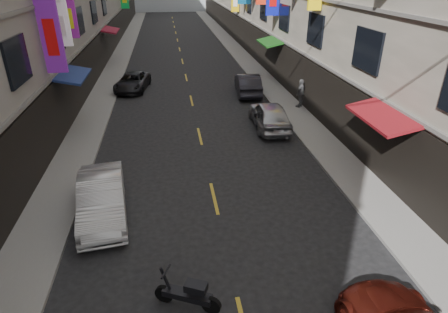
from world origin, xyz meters
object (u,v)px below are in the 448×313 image
object	(u,v)px
car_left_far	(132,82)
pedestrian_rfar	(301,93)
scooter_crossing	(188,294)
car_right_far	(248,84)
car_right_mid	(269,115)
car_left_mid	(102,198)
scooter_far_right	(257,120)

from	to	relation	value
car_left_far	pedestrian_rfar	xyz separation A→B (m)	(10.60, -5.69, 0.40)
scooter_crossing	car_right_far	world-z (taller)	car_right_far
car_right_mid	car_right_far	size ratio (longest dim) A/B	1.00
car_left_mid	car_right_far	bearing A→B (deg)	52.00
pedestrian_rfar	car_right_mid	bearing A→B (deg)	3.20
car_right_far	scooter_crossing	bearing A→B (deg)	78.74
car_right_mid	car_right_far	bearing A→B (deg)	-89.07
car_left_mid	car_right_far	size ratio (longest dim) A/B	1.00
car_right_far	car_left_mid	bearing A→B (deg)	64.42
car_right_far	pedestrian_rfar	distance (m)	4.37
car_left_mid	pedestrian_rfar	size ratio (longest dim) A/B	2.47
pedestrian_rfar	car_left_far	bearing A→B (deg)	-70.71
car_right_far	scooter_far_right	bearing A→B (deg)	88.17
car_left_mid	car_left_far	size ratio (longest dim) A/B	1.01
scooter_crossing	car_left_mid	xyz separation A→B (m)	(-2.70, 4.49, 0.27)
scooter_crossing	car_left_far	xyz separation A→B (m)	(-2.70, 20.11, 0.15)
car_left_far	car_right_far	distance (m)	8.29
scooter_far_right	car_right_mid	size ratio (longest dim) A/B	0.41
scooter_far_right	car_right_mid	bearing A→B (deg)	-174.88
scooter_crossing	car_right_far	distance (m)	18.69
car_left_mid	car_right_mid	xyz separation A→B (m)	(7.89, 7.15, 0.02)
scooter_crossing	scooter_far_right	xyz separation A→B (m)	(4.53, 11.68, 0.00)
car_left_mid	car_right_mid	bearing A→B (deg)	34.96
car_left_far	car_right_mid	size ratio (longest dim) A/B	0.99
scooter_far_right	car_right_far	distance (m)	6.30
scooter_far_right	pedestrian_rfar	bearing A→B (deg)	-132.81
scooter_crossing	car_left_mid	size ratio (longest dim) A/B	0.39
pedestrian_rfar	scooter_far_right	bearing A→B (deg)	-3.37
car_left_mid	pedestrian_rfar	bearing A→B (deg)	35.90
car_right_mid	pedestrian_rfar	size ratio (longest dim) A/B	2.47
car_left_mid	scooter_far_right	bearing A→B (deg)	37.59
scooter_crossing	pedestrian_rfar	bearing A→B (deg)	-3.45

